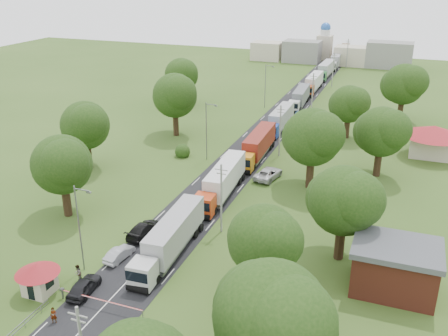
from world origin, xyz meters
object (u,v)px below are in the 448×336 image
at_px(guard_booth, 38,275).
at_px(car_lane_mid, 119,254).
at_px(truck_0, 171,237).
at_px(pedestrian_near, 54,316).
at_px(boom_barrier, 89,298).
at_px(car_lane_front, 84,286).
at_px(info_sign, 296,117).

distance_m(guard_booth, car_lane_mid, 9.27).
distance_m(truck_0, pedestrian_near, 15.28).
bearing_deg(car_lane_mid, boom_barrier, 107.59).
height_order(car_lane_front, pedestrian_near, pedestrian_near).
relative_size(guard_booth, car_lane_mid, 1.06).
bearing_deg(car_lane_front, car_lane_mid, -95.41).
bearing_deg(car_lane_mid, car_lane_front, 96.16).
xyz_separation_m(boom_barrier, car_lane_mid, (-1.64, 8.13, -0.20)).
bearing_deg(boom_barrier, pedestrian_near, -115.69).
bearing_deg(boom_barrier, truck_0, 72.80).
relative_size(truck_0, car_lane_front, 3.31).
distance_m(boom_barrier, pedestrian_near, 3.65).
distance_m(guard_booth, pedestrian_near, 5.55).
bearing_deg(car_lane_mid, info_sign, -92.83).
bearing_deg(pedestrian_near, info_sign, 55.30).
distance_m(info_sign, truck_0, 49.04).
xyz_separation_m(guard_booth, car_lane_front, (4.20, 1.50, -1.37)).
bearing_deg(info_sign, truck_0, -93.66).
xyz_separation_m(guard_booth, car_lane_mid, (4.20, 8.13, -1.48)).
bearing_deg(car_lane_front, truck_0, -123.32).
xyz_separation_m(boom_barrier, pedestrian_near, (-1.58, -3.29, -0.07)).
relative_size(boom_barrier, car_lane_front, 1.98).
xyz_separation_m(guard_booth, truck_0, (9.27, 11.07, 0.09)).
height_order(guard_booth, truck_0, truck_0).
relative_size(car_lane_front, pedestrian_near, 2.83).
relative_size(truck_0, pedestrian_near, 9.35).
height_order(boom_barrier, truck_0, truck_0).
bearing_deg(guard_booth, car_lane_mid, 62.67).
distance_m(guard_booth, info_sign, 61.27).
height_order(truck_0, pedestrian_near, truck_0).
bearing_deg(car_lane_front, guard_booth, 14.26).
xyz_separation_m(boom_barrier, info_sign, (6.56, 60.00, 2.11)).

